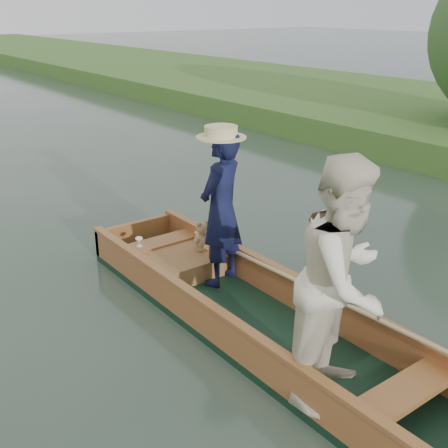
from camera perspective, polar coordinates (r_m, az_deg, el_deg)
ground at (r=5.55m, az=3.80°, el=-11.00°), size 120.00×120.00×0.00m
punt at (r=5.02m, az=5.68°, el=-5.33°), size 1.33×5.37×2.02m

